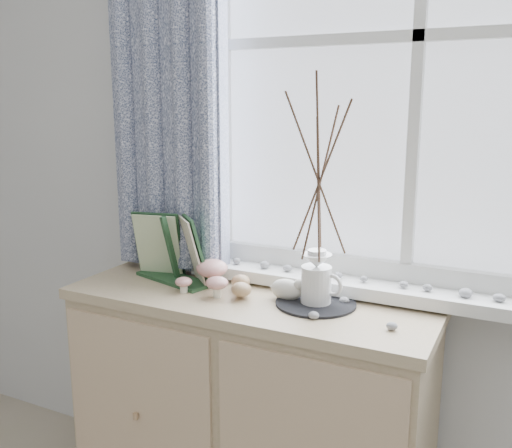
% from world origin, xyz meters
% --- Properties ---
extents(sideboard, '(1.20, 0.45, 0.85)m').
position_xyz_m(sideboard, '(-0.15, 1.75, 0.43)').
color(sideboard, tan).
rests_on(sideboard, ground).
extents(botanical_book, '(0.37, 0.22, 0.24)m').
position_xyz_m(botanical_book, '(-0.45, 1.74, 0.97)').
color(botanical_book, '#1F4125').
rests_on(botanical_book, sideboard).
extents(toadstool_cluster, '(0.18, 0.16, 0.10)m').
position_xyz_m(toadstool_cluster, '(-0.29, 1.74, 0.91)').
color(toadstool_cluster, white).
rests_on(toadstool_cluster, sideboard).
extents(wooden_eggs, '(0.10, 0.12, 0.08)m').
position_xyz_m(wooden_eggs, '(-0.18, 1.75, 0.88)').
color(wooden_eggs, tan).
rests_on(wooden_eggs, sideboard).
extents(songbird_figurine, '(0.15, 0.07, 0.08)m').
position_xyz_m(songbird_figurine, '(-0.03, 1.77, 0.89)').
color(songbird_figurine, silver).
rests_on(songbird_figurine, sideboard).
extents(crocheted_doily, '(0.25, 0.25, 0.01)m').
position_xyz_m(crocheted_doily, '(0.07, 1.77, 0.85)').
color(crocheted_doily, black).
rests_on(crocheted_doily, sideboard).
extents(twig_pitcher, '(0.30, 0.30, 0.70)m').
position_xyz_m(twig_pitcher, '(0.07, 1.77, 1.25)').
color(twig_pitcher, silver).
rests_on(twig_pitcher, crocheted_doily).
extents(sideboard_pebbles, '(0.33, 0.23, 0.02)m').
position_xyz_m(sideboard_pebbles, '(0.15, 1.75, 0.86)').
color(sideboard_pebbles, gray).
rests_on(sideboard_pebbles, sideboard).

